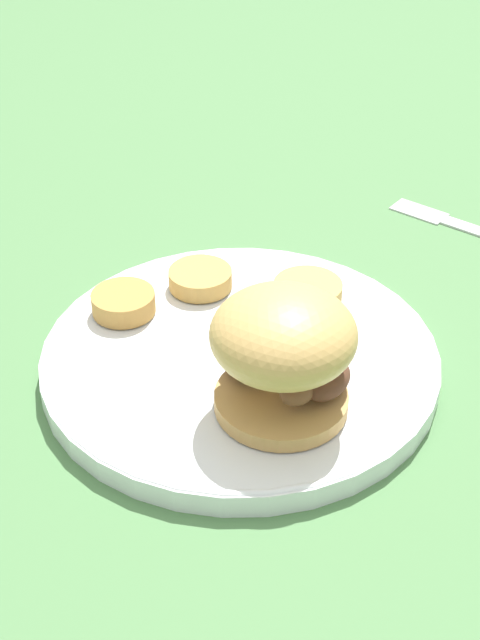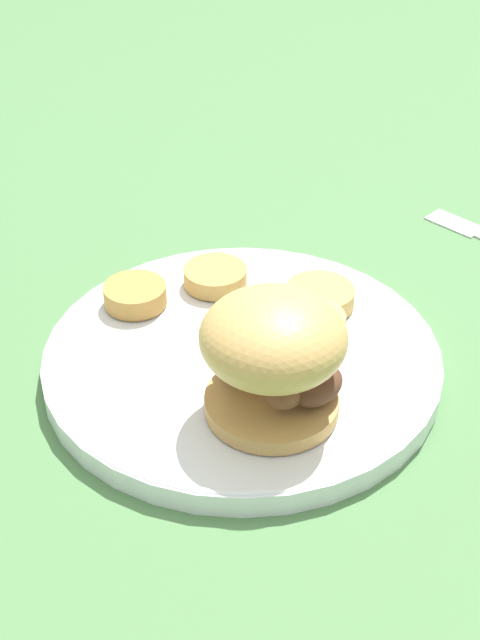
{
  "view_description": "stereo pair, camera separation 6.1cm",
  "coord_description": "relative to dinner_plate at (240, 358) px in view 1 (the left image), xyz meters",
  "views": [
    {
      "loc": [
        0.49,
        -0.06,
        0.4
      ],
      "look_at": [
        0.0,
        0.0,
        0.04
      ],
      "focal_mm": 50.0,
      "sensor_mm": 36.0,
      "label": 1
    },
    {
      "loc": [
        0.5,
        0.0,
        0.4
      ],
      "look_at": [
        0.0,
        0.0,
        0.04
      ],
      "focal_mm": 50.0,
      "sensor_mm": 36.0,
      "label": 2
    }
  ],
  "objects": [
    {
      "name": "potato_round_3",
      "position": [
        -0.06,
        -0.08,
        0.02
      ],
      "size": [
        0.05,
        0.05,
        0.02
      ],
      "primitive_type": "cylinder",
      "color": "#BC8942",
      "rests_on": "dinner_plate"
    },
    {
      "name": "potato_round_0",
      "position": [
        -0.02,
        0.05,
        0.02
      ],
      "size": [
        0.05,
        0.05,
        0.02
      ],
      "primitive_type": "cylinder",
      "color": "#DBB766",
      "rests_on": "dinner_plate"
    },
    {
      "name": "potato_round_1",
      "position": [
        -0.08,
        -0.02,
        0.02
      ],
      "size": [
        0.05,
        0.05,
        0.01
      ],
      "primitive_type": "cylinder",
      "color": "tan",
      "rests_on": "dinner_plate"
    },
    {
      "name": "potato_round_2",
      "position": [
        -0.06,
        0.06,
        0.02
      ],
      "size": [
        0.05,
        0.05,
        0.01
      ],
      "primitive_type": "cylinder",
      "color": "tan",
      "rests_on": "dinner_plate"
    },
    {
      "name": "ground_plane",
      "position": [
        0.0,
        0.0,
        -0.01
      ],
      "size": [
        4.0,
        4.0,
        0.0
      ],
      "primitive_type": "plane",
      "color": "#4C7A47"
    },
    {
      "name": "fork",
      "position": [
        -0.17,
        0.23,
        -0.01
      ],
      "size": [
        0.13,
        0.13,
        0.0
      ],
      "color": "silver",
      "rests_on": "ground_plane"
    },
    {
      "name": "sandwich",
      "position": [
        0.06,
        0.02,
        0.05
      ],
      "size": [
        0.09,
        0.1,
        0.08
      ],
      "color": "tan",
      "rests_on": "dinner_plate"
    },
    {
      "name": "dinner_plate",
      "position": [
        0.0,
        0.0,
        0.0
      ],
      "size": [
        0.28,
        0.28,
        0.02
      ],
      "color": "white",
      "rests_on": "ground_plane"
    }
  ]
}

